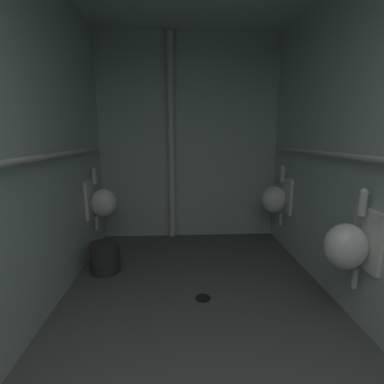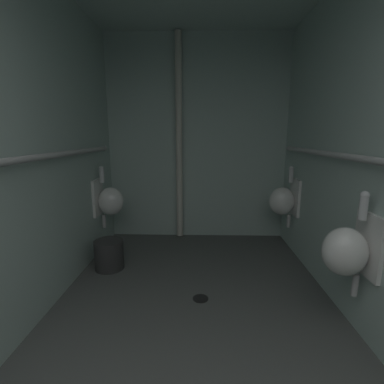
# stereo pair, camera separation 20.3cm
# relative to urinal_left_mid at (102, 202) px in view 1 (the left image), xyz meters

# --- Properties ---
(floor) EXTENTS (2.53, 4.11, 0.08)m
(floor) POSITION_rel_urinal_left_mid_xyz_m (1.06, -1.40, -0.69)
(floor) COLOR #4C4F4C
(floor) RESTS_ON ground
(wall_left) EXTENTS (0.06, 4.11, 2.72)m
(wall_left) POSITION_rel_urinal_left_mid_xyz_m (-0.18, -1.40, 0.71)
(wall_left) COLOR #ABC2BA
(wall_left) RESTS_ON ground
(wall_right) EXTENTS (0.06, 4.11, 2.72)m
(wall_right) POSITION_rel_urinal_left_mid_xyz_m (2.29, -1.40, 0.71)
(wall_right) COLOR #ABC2BA
(wall_right) RESTS_ON ground
(wall_back) EXTENTS (2.53, 0.06, 2.72)m
(wall_back) POSITION_rel_urinal_left_mid_xyz_m (1.06, 0.62, 0.71)
(wall_back) COLOR #ABC2BA
(wall_back) RESTS_ON ground
(urinal_left_mid) EXTENTS (0.32, 0.30, 0.76)m
(urinal_left_mid) POSITION_rel_urinal_left_mid_xyz_m (0.00, 0.00, 0.00)
(urinal_left_mid) COLOR white
(urinal_right_mid) EXTENTS (0.32, 0.30, 0.76)m
(urinal_right_mid) POSITION_rel_urinal_left_mid_xyz_m (2.11, -1.43, 0.00)
(urinal_right_mid) COLOR white
(urinal_right_far) EXTENTS (0.32, 0.30, 0.76)m
(urinal_right_far) POSITION_rel_urinal_left_mid_xyz_m (2.11, 0.07, 0.00)
(urinal_right_far) COLOR white
(supply_pipe_left) EXTENTS (0.06, 3.29, 0.06)m
(supply_pipe_left) POSITION_rel_urinal_left_mid_xyz_m (-0.09, -1.41, 0.61)
(supply_pipe_left) COLOR #B2B2B2
(supply_pipe_right) EXTENTS (0.06, 3.36, 0.06)m
(supply_pipe_right) POSITION_rel_urinal_left_mid_xyz_m (2.20, -1.38, 0.61)
(supply_pipe_right) COLOR #B2B2B2
(standpipe_back_wall) EXTENTS (0.09, 0.09, 2.67)m
(standpipe_back_wall) POSITION_rel_urinal_left_mid_xyz_m (0.82, 0.51, 0.71)
(standpipe_back_wall) COLOR beige
(standpipe_back_wall) RESTS_ON ground
(floor_drain) EXTENTS (0.14, 0.14, 0.01)m
(floor_drain) POSITION_rel_urinal_left_mid_xyz_m (1.11, -1.02, -0.65)
(floor_drain) COLOR black
(floor_drain) RESTS_ON ground
(waste_bin) EXTENTS (0.31, 0.31, 0.32)m
(waste_bin) POSITION_rel_urinal_left_mid_xyz_m (0.12, -0.47, -0.49)
(waste_bin) COLOR #2D2D2D
(waste_bin) RESTS_ON ground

